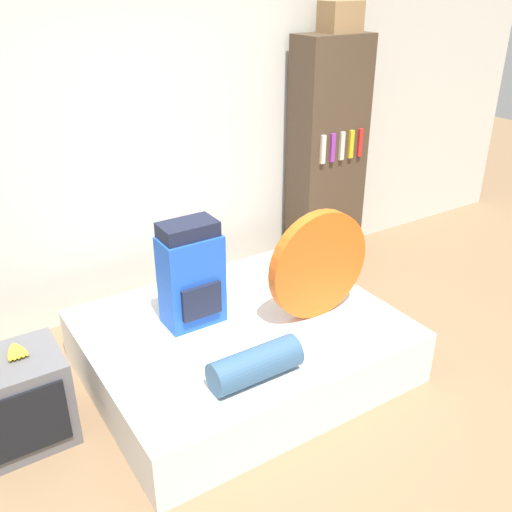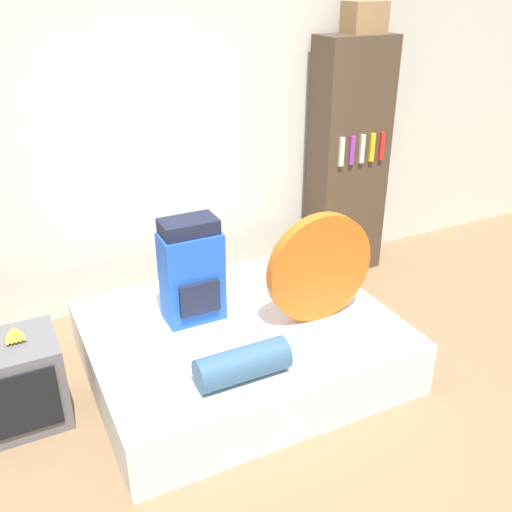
{
  "view_description": "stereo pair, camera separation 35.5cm",
  "coord_description": "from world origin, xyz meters",
  "px_view_note": "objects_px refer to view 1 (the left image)",
  "views": [
    {
      "loc": [
        -1.6,
        -2.04,
        2.39
      ],
      "look_at": [
        0.12,
        0.64,
        0.81
      ],
      "focal_mm": 40.0,
      "sensor_mm": 36.0,
      "label": 1
    },
    {
      "loc": [
        -1.29,
        -2.21,
        2.39
      ],
      "look_at": [
        0.12,
        0.64,
        0.81
      ],
      "focal_mm": 40.0,
      "sensor_mm": 36.0,
      "label": 2
    }
  ],
  "objects_px": {
    "backpack": "(191,275)",
    "bookshelf": "(327,158)",
    "sleeping_roll": "(255,364)",
    "television": "(18,401)",
    "cardboard_box": "(341,17)",
    "tent_bag": "(318,265)"
  },
  "relations": [
    {
      "from": "backpack",
      "to": "bookshelf",
      "type": "bearing_deg",
      "value": 24.58
    },
    {
      "from": "sleeping_roll",
      "to": "television",
      "type": "relative_size",
      "value": 0.99
    },
    {
      "from": "backpack",
      "to": "cardboard_box",
      "type": "xyz_separation_m",
      "value": [
        1.76,
        0.79,
        1.4
      ]
    },
    {
      "from": "tent_bag",
      "to": "television",
      "type": "relative_size",
      "value": 1.35
    },
    {
      "from": "television",
      "to": "bookshelf",
      "type": "distance_m",
      "value": 3.04
    },
    {
      "from": "sleeping_roll",
      "to": "bookshelf",
      "type": "bearing_deg",
      "value": 41.56
    },
    {
      "from": "television",
      "to": "bookshelf",
      "type": "height_order",
      "value": "bookshelf"
    },
    {
      "from": "backpack",
      "to": "tent_bag",
      "type": "distance_m",
      "value": 0.81
    },
    {
      "from": "sleeping_roll",
      "to": "cardboard_box",
      "type": "xyz_separation_m",
      "value": [
        1.74,
        1.5,
        1.64
      ]
    },
    {
      "from": "sleeping_roll",
      "to": "bookshelf",
      "type": "height_order",
      "value": "bookshelf"
    },
    {
      "from": "backpack",
      "to": "tent_bag",
      "type": "height_order",
      "value": "tent_bag"
    },
    {
      "from": "backpack",
      "to": "television",
      "type": "distance_m",
      "value": 1.21
    },
    {
      "from": "bookshelf",
      "to": "cardboard_box",
      "type": "bearing_deg",
      "value": 7.41
    },
    {
      "from": "bookshelf",
      "to": "tent_bag",
      "type": "bearing_deg",
      "value": -130.68
    },
    {
      "from": "backpack",
      "to": "television",
      "type": "bearing_deg",
      "value": -176.54
    },
    {
      "from": "sleeping_roll",
      "to": "bookshelf",
      "type": "relative_size",
      "value": 0.27
    },
    {
      "from": "sleeping_roll",
      "to": "bookshelf",
      "type": "xyz_separation_m",
      "value": [
        1.68,
        1.49,
        0.53
      ]
    },
    {
      "from": "television",
      "to": "cardboard_box",
      "type": "distance_m",
      "value": 3.53
    },
    {
      "from": "television",
      "to": "cardboard_box",
      "type": "relative_size",
      "value": 1.8
    },
    {
      "from": "tent_bag",
      "to": "cardboard_box",
      "type": "bearing_deg",
      "value": 47.82
    },
    {
      "from": "cardboard_box",
      "to": "backpack",
      "type": "bearing_deg",
      "value": -155.95
    },
    {
      "from": "tent_bag",
      "to": "television",
      "type": "distance_m",
      "value": 1.94
    }
  ]
}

